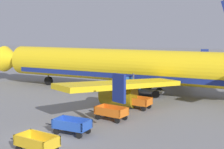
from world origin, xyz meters
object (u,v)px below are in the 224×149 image
baggage_cart_second_in_row (37,143)px  airplane (129,66)px  baggage_cart_fourth_in_row (111,113)px  service_truck_beside_carts (137,85)px  baggage_cart_third_in_row (72,126)px  baggage_cart_far_end (137,102)px

baggage_cart_second_in_row → airplane: bearing=87.4°
baggage_cart_second_in_row → baggage_cart_fourth_in_row: same height
airplane → service_truck_beside_carts: bearing=-41.9°
baggage_cart_third_in_row → baggage_cart_far_end: size_ratio=1.00×
baggage_cart_fourth_in_row → service_truck_beside_carts: service_truck_beside_carts is taller
baggage_cart_second_in_row → baggage_cart_far_end: same height
airplane → baggage_cart_second_in_row: bearing=-92.6°
airplane → baggage_cart_second_in_row: (-0.87, -19.36, -2.45)m
baggage_cart_fourth_in_row → service_truck_beside_carts: bearing=91.0°
airplane → baggage_cart_far_end: (2.53, -7.17, -2.45)m
airplane → baggage_cart_third_in_row: size_ratio=10.36×
airplane → baggage_cart_third_in_row: (-0.28, -15.61, -2.45)m
airplane → baggage_cart_far_end: bearing=-70.6°
baggage_cart_far_end → baggage_cart_second_in_row: bearing=-105.6°
service_truck_beside_carts → airplane: bearing=138.1°
airplane → baggage_cart_third_in_row: airplane is taller
baggage_cart_third_in_row → airplane: bearing=89.0°
baggage_cart_far_end → service_truck_beside_carts: 6.33m
baggage_cart_third_in_row → service_truck_beside_carts: service_truck_beside_carts is taller
baggage_cart_far_end → baggage_cart_fourth_in_row: bearing=-106.0°
airplane → baggage_cart_fourth_in_row: 11.75m
airplane → service_truck_beside_carts: airplane is taller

